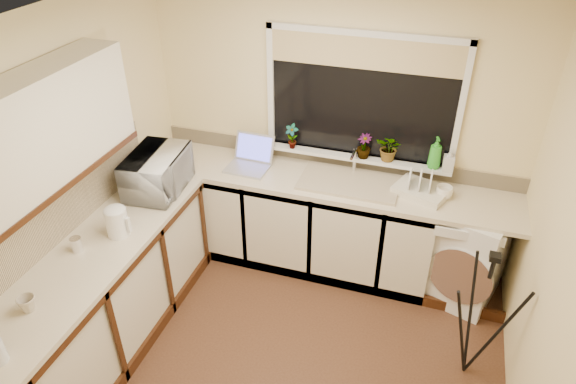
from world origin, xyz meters
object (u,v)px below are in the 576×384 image
(dish_rack, at_px, (421,191))
(plant_a, at_px, (292,136))
(microwave, at_px, (157,172))
(plant_d, at_px, (390,148))
(tripod, at_px, (478,317))
(cup_left, at_px, (27,304))
(kettle, at_px, (117,223))
(laptop, at_px, (251,159))
(steel_jar, at_px, (77,244))
(soap_bottle_clear, at_px, (449,160))
(washing_machine, at_px, (462,250))
(cup_back, at_px, (444,192))
(soap_bottle_green, at_px, (435,153))
(plant_c, at_px, (364,146))

(dish_rack, height_order, plant_a, plant_a)
(microwave, bearing_deg, plant_d, -71.60)
(tripod, distance_m, cup_left, 2.89)
(kettle, distance_m, plant_a, 1.64)
(cup_left, bearing_deg, plant_a, 66.36)
(laptop, distance_m, steel_jar, 1.63)
(laptop, distance_m, cup_left, 2.13)
(cup_left, bearing_deg, steel_jar, 97.69)
(tripod, xyz_separation_m, steel_jar, (-2.70, -0.57, 0.40))
(plant_a, height_order, plant_d, plant_d)
(cup_left, bearing_deg, soap_bottle_clear, 44.07)
(soap_bottle_clear, bearing_deg, washing_machine, -42.03)
(dish_rack, height_order, cup_back, cup_back)
(plant_d, distance_m, soap_bottle_clear, 0.48)
(cup_back, bearing_deg, laptop, 179.23)
(plant_d, height_order, cup_back, plant_d)
(steel_jar, bearing_deg, plant_d, 41.56)
(soap_bottle_green, bearing_deg, steel_jar, -143.58)
(tripod, bearing_deg, cup_back, 125.18)
(dish_rack, bearing_deg, kettle, -129.08)
(kettle, bearing_deg, steel_jar, -124.12)
(washing_machine, relative_size, laptop, 2.33)
(steel_jar, height_order, soap_bottle_clear, soap_bottle_clear)
(microwave, bearing_deg, cup_back, -81.46)
(laptop, xyz_separation_m, cup_left, (-0.63, -2.04, -0.02))
(cup_left, bearing_deg, microwave, 87.53)
(washing_machine, bearing_deg, plant_c, -174.96)
(plant_d, relative_size, cup_back, 1.75)
(washing_machine, height_order, soap_bottle_clear, soap_bottle_clear)
(dish_rack, relative_size, plant_a, 1.82)
(tripod, bearing_deg, kettle, -159.06)
(plant_d, bearing_deg, washing_machine, -17.89)
(tripod, xyz_separation_m, soap_bottle_clear, (-0.35, 1.07, 0.60))
(plant_a, distance_m, cup_left, 2.40)
(laptop, distance_m, plant_a, 0.41)
(kettle, xyz_separation_m, steel_jar, (-0.17, -0.25, -0.05))
(laptop, bearing_deg, steel_jar, -113.19)
(plant_d, bearing_deg, cup_left, -128.92)
(steel_jar, bearing_deg, laptop, 64.42)
(plant_d, height_order, cup_left, plant_d)
(tripod, xyz_separation_m, plant_a, (-1.67, 1.06, 0.61))
(microwave, bearing_deg, tripod, -102.77)
(dish_rack, distance_m, cup_back, 0.18)
(washing_machine, relative_size, plant_d, 3.68)
(kettle, xyz_separation_m, cup_left, (-0.09, -0.81, -0.05))
(steel_jar, height_order, plant_c, plant_c)
(plant_c, relative_size, soap_bottle_clear, 1.10)
(soap_bottle_clear, distance_m, cup_left, 3.18)
(microwave, height_order, plant_c, plant_c)
(plant_d, distance_m, cup_back, 0.57)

